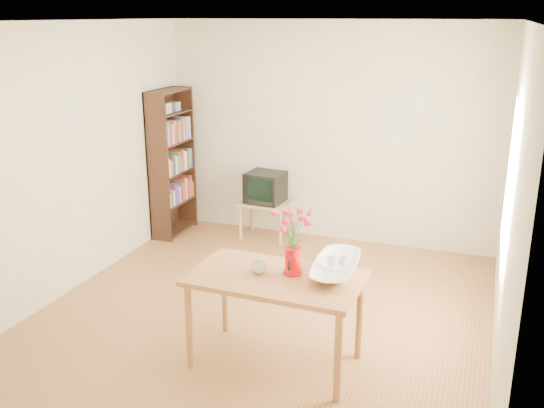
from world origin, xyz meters
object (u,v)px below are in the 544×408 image
at_px(table, 276,287).
at_px(television, 266,187).
at_px(bowl, 337,243).
at_px(mug, 259,267).
at_px(pitcher, 293,262).

bearing_deg(table, television, 113.87).
bearing_deg(table, bowl, 32.36).
distance_m(table, television, 2.85).
height_order(mug, bowl, bowl).
bearing_deg(television, bowl, -52.73).
xyz_separation_m(mug, television, (-0.94, 2.63, -0.15)).
height_order(table, bowl, bowl).
bearing_deg(pitcher, table, -145.92).
xyz_separation_m(table, mug, (-0.14, 0.01, 0.14)).
xyz_separation_m(pitcher, mug, (-0.25, -0.07, -0.05)).
bearing_deg(television, mug, -64.82).
relative_size(pitcher, mug, 1.86).
distance_m(bowl, television, 2.84).
distance_m(table, mug, 0.20).
xyz_separation_m(pitcher, television, (-1.19, 2.56, -0.20)).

